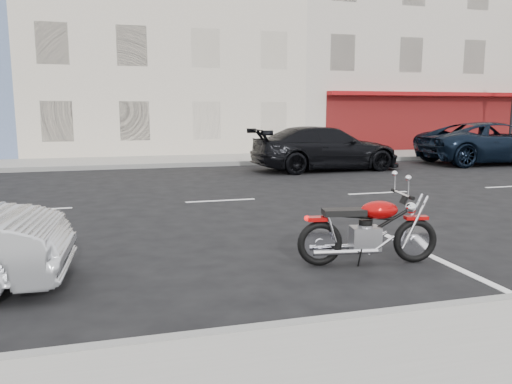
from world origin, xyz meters
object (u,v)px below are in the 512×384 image
(motorcycle, at_px, (417,231))
(car_far, at_px, (326,148))
(fire_hydrant, at_px, (481,143))
(suv_far, at_px, (494,143))

(motorcycle, relative_size, car_far, 0.37)
(fire_hydrant, height_order, suv_far, suv_far)
(motorcycle, height_order, car_far, car_far)
(motorcycle, bearing_deg, car_far, 82.49)
(motorcycle, xyz_separation_m, car_far, (3.02, 10.11, 0.31))
(fire_hydrant, bearing_deg, motorcycle, -131.90)
(fire_hydrant, relative_size, suv_far, 0.13)
(car_far, bearing_deg, fire_hydrant, -70.76)
(fire_hydrant, distance_m, car_far, 10.05)
(suv_far, relative_size, car_far, 1.11)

